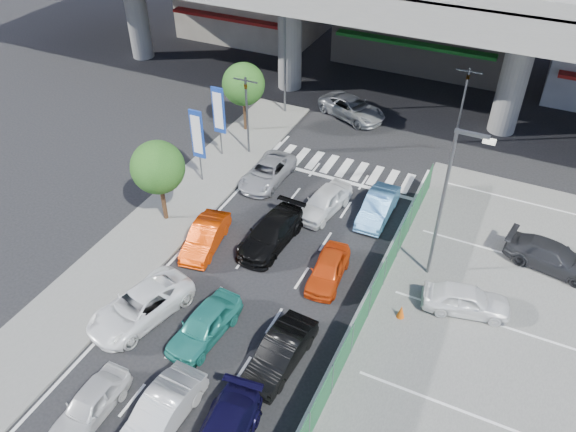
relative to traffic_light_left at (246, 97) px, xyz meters
The scene contains 27 objects.
ground 14.07m from the traffic_light_left, 62.68° to the right, with size 120.00×120.00×0.00m, color black.
parking_lot 20.28m from the traffic_light_left, 30.17° to the right, with size 12.00×28.00×0.06m, color #575755.
sidewalk_left 8.93m from the traffic_light_left, 95.71° to the right, with size 4.00×30.00×0.12m, color #575755.
fence_run 16.20m from the traffic_light_left, 43.73° to the right, with size 0.16×22.00×1.80m, color #1D552F, non-canonical shape.
traffic_light_left is the anchor object (origin of this frame).
traffic_light_right 13.63m from the traffic_light_left, 30.89° to the left, with size 1.60×1.24×5.20m.
street_lamp_right 14.68m from the traffic_light_left, 24.16° to the right, with size 1.65×0.22×8.00m.
street_lamp_left 6.06m from the traffic_light_left, 91.20° to the left, with size 1.65×0.22×8.00m.
signboard_near 4.22m from the traffic_light_left, 104.02° to the right, with size 0.80×0.14×4.70m.
signboard_far 1.93m from the traffic_light_left, 144.30° to the right, with size 0.80×0.14×4.70m.
tree_near 8.06m from the traffic_light_left, 95.71° to the right, with size 2.80×2.80×4.80m.
tree_far 3.02m from the traffic_light_left, 122.62° to the left, with size 2.80×2.80×4.80m.
van_white_back_left 19.72m from the traffic_light_left, 79.26° to the right, with size 1.44×3.59×1.22m, color silver.
hatch_white_back_mid 19.61m from the traffic_light_left, 71.06° to the right, with size 1.46×4.19×1.38m, color beige.
sedan_white_mid_left 14.86m from the traffic_light_left, 80.75° to the right, with size 2.29×4.97×1.38m, color white.
taxi_teal_mid 15.39m from the traffic_light_left, 68.65° to the right, with size 1.63×4.05×1.38m, color teal.
hatch_black_mid_right 16.94m from the traffic_light_left, 56.95° to the right, with size 1.44×4.14×1.36m, color black.
taxi_orange_left 9.87m from the traffic_light_left, 75.12° to the right, with size 1.38×3.96×1.31m, color red.
sedan_black_mid 9.60m from the traffic_light_left, 54.07° to the right, with size 1.93×4.76×1.38m, color black.
taxi_orange_right 12.77m from the traffic_light_left, 43.50° to the right, with size 1.48×3.67×1.25m, color red.
wagon_silver_front_left 4.77m from the traffic_light_left, 42.40° to the right, with size 2.06×4.46×1.24m, color #92939A.
sedan_white_front_mid 8.31m from the traffic_light_left, 28.32° to the right, with size 1.62×4.04×1.38m, color white.
kei_truck_front_right 10.49m from the traffic_light_left, 16.35° to the right, with size 1.41×4.05×1.33m, color #4E8AC4.
crossing_wagon_silver 9.16m from the traffic_light_left, 59.99° to the left, with size 2.32×5.03×1.40m, color #929599.
parked_sedan_white 17.47m from the traffic_light_left, 26.87° to the right, with size 1.57×3.89×1.33m, color white.
parked_sedan_dgrey 19.05m from the traffic_light_left, ahead, with size 1.82×4.47×1.30m, color #2B2B2F.
traffic_cone 16.29m from the traffic_light_left, 36.23° to the right, with size 0.36×0.36×0.70m, color #CF4F0B.
Camera 1 is at (9.36, -14.90, 19.18)m, focal length 35.00 mm.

